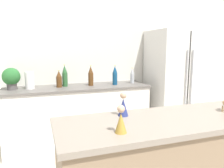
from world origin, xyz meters
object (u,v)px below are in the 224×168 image
object	(u,v)px
refrigerator	(174,83)
back_bottle_1	(115,75)
paper_towel_roll	(30,80)
wise_man_figurine_blue	(123,106)
back_bottle_2	(132,76)
wise_man_figurine_crimson	(121,121)
back_bottle_4	(91,76)
back_bottle_0	(59,79)
potted_plant	(11,78)
back_bottle_3	(65,76)

from	to	relation	value
refrigerator	back_bottle_1	world-z (taller)	refrigerator
paper_towel_roll	wise_man_figurine_blue	world-z (taller)	wise_man_figurine_blue
back_bottle_2	wise_man_figurine_crimson	distance (m)	2.41
back_bottle_1	back_bottle_4	xyz separation A→B (m)	(-0.38, 0.04, 0.00)
back_bottle_0	back_bottle_2	xyz separation A→B (m)	(1.18, 0.01, 0.00)
refrigerator	back_bottle_2	distance (m)	0.76
potted_plant	back_bottle_3	bearing A→B (deg)	2.52
back_bottle_3	paper_towel_roll	bearing A→B (deg)	-174.56
back_bottle_1	back_bottle_2	xyz separation A→B (m)	(0.33, 0.07, -0.03)
wise_man_figurine_blue	wise_man_figurine_crimson	bearing A→B (deg)	-114.16
paper_towel_roll	wise_man_figurine_crimson	bearing A→B (deg)	-75.92
paper_towel_roll	wise_man_figurine_blue	bearing A→B (deg)	-70.32
back_bottle_3	wise_man_figurine_blue	xyz separation A→B (m)	(0.17, -1.92, 0.01)
back_bottle_0	wise_man_figurine_crimson	distance (m)	2.17
back_bottle_4	refrigerator	bearing A→B (deg)	-3.33
back_bottle_1	wise_man_figurine_crimson	size ratio (longest dim) A/B	1.91
potted_plant	paper_towel_roll	bearing A→B (deg)	-3.65
back_bottle_1	wise_man_figurine_blue	distance (m)	1.92
potted_plant	back_bottle_0	size ratio (longest dim) A/B	1.22
back_bottle_3	wise_man_figurine_crimson	xyz separation A→B (m)	(0.05, -2.20, 0.01)
paper_towel_roll	potted_plant	bearing A→B (deg)	176.35
potted_plant	back_bottle_4	world-z (taller)	back_bottle_4
back_bottle_2	wise_man_figurine_crimson	world-z (taller)	wise_man_figurine_crimson
wise_man_figurine_blue	wise_man_figurine_crimson	xyz separation A→B (m)	(-0.13, -0.29, -0.00)
back_bottle_0	back_bottle_4	distance (m)	0.48
refrigerator	wise_man_figurine_crimson	bearing A→B (deg)	-130.83
back_bottle_2	wise_man_figurine_crimson	bearing A→B (deg)	-115.66
potted_plant	paper_towel_roll	size ratio (longest dim) A/B	1.26
back_bottle_1	paper_towel_roll	bearing A→B (deg)	177.86
refrigerator	back_bottle_0	distance (m)	1.93
wise_man_figurine_blue	back_bottle_2	bearing A→B (deg)	64.11
refrigerator	back_bottle_0	world-z (taller)	refrigerator
refrigerator	potted_plant	world-z (taller)	refrigerator
refrigerator	back_bottle_2	xyz separation A→B (m)	(-0.74, 0.11, 0.15)
back_bottle_3	back_bottle_0	bearing A→B (deg)	-155.00
back_bottle_1	back_bottle_3	size ratio (longest dim) A/B	0.94
back_bottle_0	refrigerator	bearing A→B (deg)	-2.92
wise_man_figurine_blue	wise_man_figurine_crimson	size ratio (longest dim) A/B	1.06
back_bottle_1	back_bottle_0	bearing A→B (deg)	176.52
paper_towel_roll	back_bottle_3	xyz separation A→B (m)	(0.50, 0.05, 0.03)
back_bottle_0	back_bottle_4	world-z (taller)	back_bottle_4
potted_plant	wise_man_figurine_crimson	world-z (taller)	potted_plant
back_bottle_0	wise_man_figurine_blue	bearing A→B (deg)	-81.97
back_bottle_0	back_bottle_3	bearing A→B (deg)	25.00
potted_plant	back_bottle_3	xyz separation A→B (m)	(0.73, 0.03, -0.01)
wise_man_figurine_crimson	back_bottle_3	bearing A→B (deg)	91.18
back_bottle_4	back_bottle_0	bearing A→B (deg)	178.33
refrigerator	back_bottle_0	xyz separation A→B (m)	(-1.92, 0.10, 0.15)
back_bottle_3	wise_man_figurine_blue	size ratio (longest dim) A/B	1.91
back_bottle_2	back_bottle_4	distance (m)	0.71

